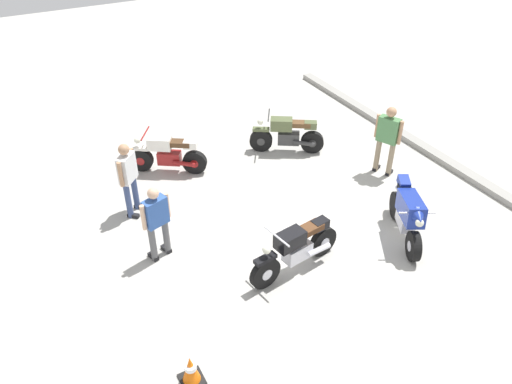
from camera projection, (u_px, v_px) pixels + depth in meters
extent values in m
plane|color=#ADAAA3|center=(305.00, 228.00, 10.78)|extent=(40.00, 40.00, 0.00)
cube|color=gray|center=(461.00, 170.00, 12.53)|extent=(14.00, 0.30, 0.15)
cylinder|color=black|center=(265.00, 273.00, 9.20)|extent=(0.22, 0.65, 0.64)
cylinder|color=black|center=(323.00, 242.00, 9.93)|extent=(0.22, 0.65, 0.64)
cylinder|color=silver|center=(265.00, 273.00, 9.20)|extent=(0.17, 0.24, 0.22)
cylinder|color=silver|center=(323.00, 242.00, 9.93)|extent=(0.17, 0.24, 0.22)
cube|color=silver|center=(297.00, 252.00, 9.53)|extent=(0.37, 0.60, 0.32)
cube|color=black|center=(290.00, 240.00, 9.20)|extent=(0.41, 0.60, 0.30)
cube|color=black|center=(265.00, 259.00, 9.00)|extent=(0.23, 0.46, 0.08)
cube|color=#4C2D19|center=(308.00, 229.00, 9.42)|extent=(0.35, 0.63, 0.12)
cube|color=black|center=(320.00, 224.00, 9.58)|extent=(0.27, 0.35, 0.18)
cylinder|color=silver|center=(319.00, 250.00, 9.65)|extent=(0.20, 0.57, 0.16)
cylinder|color=silver|center=(276.00, 236.00, 8.90)|extent=(0.70, 0.15, 0.04)
sphere|color=silver|center=(267.00, 250.00, 8.90)|extent=(0.16, 0.16, 0.16)
cylinder|color=black|center=(414.00, 246.00, 9.84)|extent=(0.60, 0.43, 0.60)
cylinder|color=black|center=(398.00, 205.00, 10.95)|extent=(0.63, 0.48, 0.60)
cylinder|color=silver|center=(414.00, 246.00, 9.84)|extent=(0.27, 0.26, 0.21)
cylinder|color=silver|center=(398.00, 205.00, 10.95)|extent=(0.27, 0.26, 0.21)
cube|color=silver|center=(406.00, 219.00, 10.38)|extent=(0.63, 0.51, 0.32)
cube|color=navy|center=(411.00, 208.00, 10.03)|extent=(1.04, 0.79, 0.57)
cone|color=navy|center=(419.00, 218.00, 9.52)|extent=(0.47, 0.47, 0.39)
cube|color=black|center=(407.00, 194.00, 10.32)|extent=(0.65, 0.52, 0.12)
cube|color=navy|center=(404.00, 182.00, 10.52)|extent=(0.41, 0.36, 0.23)
cylinder|color=silver|center=(399.00, 191.00, 10.58)|extent=(0.39, 0.27, 0.17)
cylinder|color=silver|center=(407.00, 191.00, 10.58)|extent=(0.39, 0.27, 0.17)
cylinder|color=silver|center=(417.00, 213.00, 9.62)|extent=(0.37, 0.63, 0.04)
sphere|color=silver|center=(420.00, 223.00, 9.48)|extent=(0.16, 0.16, 0.16)
cylinder|color=black|center=(141.00, 160.00, 12.51)|extent=(0.46, 0.59, 0.60)
cylinder|color=black|center=(195.00, 162.00, 12.42)|extent=(0.46, 0.59, 0.60)
cylinder|color=maroon|center=(141.00, 160.00, 12.51)|extent=(0.27, 0.27, 0.21)
cylinder|color=maroon|center=(195.00, 162.00, 12.42)|extent=(0.27, 0.27, 0.21)
cube|color=maroon|center=(169.00, 158.00, 12.40)|extent=(0.54, 0.62, 0.32)
cube|color=white|center=(160.00, 143.00, 12.19)|extent=(0.58, 0.64, 0.30)
cube|color=white|center=(139.00, 148.00, 12.33)|extent=(0.38, 0.46, 0.08)
cube|color=#4C331E|center=(178.00, 143.00, 12.15)|extent=(0.55, 0.64, 0.12)
cube|color=white|center=(190.00, 144.00, 12.14)|extent=(0.36, 0.39, 0.18)
cylinder|color=maroon|center=(184.00, 164.00, 12.26)|extent=(0.40, 0.52, 0.16)
cylinder|color=maroon|center=(145.00, 133.00, 12.07)|extent=(0.60, 0.42, 0.04)
sphere|color=silver|center=(137.00, 140.00, 12.20)|extent=(0.16, 0.16, 0.16)
cylinder|color=black|center=(261.00, 140.00, 13.32)|extent=(0.45, 0.59, 0.60)
cylinder|color=black|center=(312.00, 142.00, 13.25)|extent=(0.45, 0.59, 0.60)
cylinder|color=#333333|center=(261.00, 140.00, 13.32)|extent=(0.26, 0.27, 0.21)
cylinder|color=#333333|center=(312.00, 142.00, 13.25)|extent=(0.26, 0.27, 0.21)
cube|color=#333333|center=(289.00, 138.00, 13.22)|extent=(0.53, 0.62, 0.32)
cube|color=#515B38|center=(281.00, 124.00, 13.01)|extent=(0.57, 0.64, 0.30)
cube|color=#515B38|center=(261.00, 129.00, 13.13)|extent=(0.37, 0.46, 0.08)
cube|color=brown|center=(299.00, 124.00, 12.97)|extent=(0.54, 0.65, 0.12)
cube|color=#515B38|center=(310.00, 125.00, 12.97)|extent=(0.36, 0.39, 0.18)
cylinder|color=#333333|center=(304.00, 143.00, 13.09)|extent=(0.39, 0.53, 0.16)
cylinder|color=#333333|center=(269.00, 115.00, 12.88)|extent=(0.61, 0.40, 0.04)
sphere|color=silver|center=(260.00, 122.00, 13.01)|extent=(0.16, 0.16, 0.16)
cylinder|color=gray|center=(390.00, 160.00, 12.24)|extent=(0.17, 0.17, 0.88)
cube|color=black|center=(389.00, 173.00, 12.51)|extent=(0.20, 0.28, 0.08)
cylinder|color=gray|center=(377.00, 155.00, 12.42)|extent=(0.17, 0.17, 0.88)
cube|color=black|center=(376.00, 168.00, 12.69)|extent=(0.20, 0.28, 0.08)
cube|color=#4C7F4C|center=(389.00, 130.00, 11.90)|extent=(0.54, 0.40, 0.63)
cylinder|color=tan|center=(400.00, 133.00, 11.74)|extent=(0.12, 0.12, 0.59)
cylinder|color=tan|center=(377.00, 126.00, 12.04)|extent=(0.12, 0.12, 0.59)
sphere|color=tan|center=(392.00, 112.00, 11.64)|extent=(0.24, 0.24, 0.24)
cylinder|color=#59595B|center=(166.00, 236.00, 9.93)|extent=(0.16, 0.16, 0.81)
cube|color=black|center=(166.00, 249.00, 10.17)|extent=(0.28, 0.17, 0.08)
cylinder|color=#59595B|center=(153.00, 244.00, 9.74)|extent=(0.16, 0.16, 0.81)
cube|color=black|center=(153.00, 256.00, 9.98)|extent=(0.28, 0.17, 0.08)
cube|color=#3359A5|center=(156.00, 212.00, 9.44)|extent=(0.34, 0.50, 0.57)
cylinder|color=#D8AD8C|center=(167.00, 205.00, 9.59)|extent=(0.11, 0.11, 0.54)
cylinder|color=#D8AD8C|center=(143.00, 218.00, 9.27)|extent=(0.11, 0.11, 0.54)
sphere|color=#D8AD8C|center=(153.00, 193.00, 9.20)|extent=(0.22, 0.22, 0.22)
cylinder|color=#384772|center=(128.00, 201.00, 10.87)|extent=(0.18, 0.18, 0.86)
cube|color=black|center=(133.00, 215.00, 11.08)|extent=(0.25, 0.26, 0.08)
cylinder|color=#384772|center=(135.00, 192.00, 11.14)|extent=(0.18, 0.18, 0.86)
cube|color=black|center=(140.00, 207.00, 11.35)|extent=(0.25, 0.26, 0.08)
cube|color=silver|center=(127.00, 168.00, 10.58)|extent=(0.50, 0.49, 0.61)
cylinder|color=tan|center=(121.00, 175.00, 10.35)|extent=(0.13, 0.13, 0.57)
cylinder|color=tan|center=(133.00, 160.00, 10.80)|extent=(0.13, 0.13, 0.57)
sphere|color=tan|center=(124.00, 149.00, 10.33)|extent=(0.23, 0.23, 0.23)
cube|color=black|center=(192.00, 379.00, 7.74)|extent=(0.36, 0.36, 0.03)
cone|color=orange|center=(191.00, 369.00, 7.58)|extent=(0.28, 0.28, 0.50)
cylinder|color=white|center=(190.00, 367.00, 7.56)|extent=(0.19, 0.19, 0.08)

